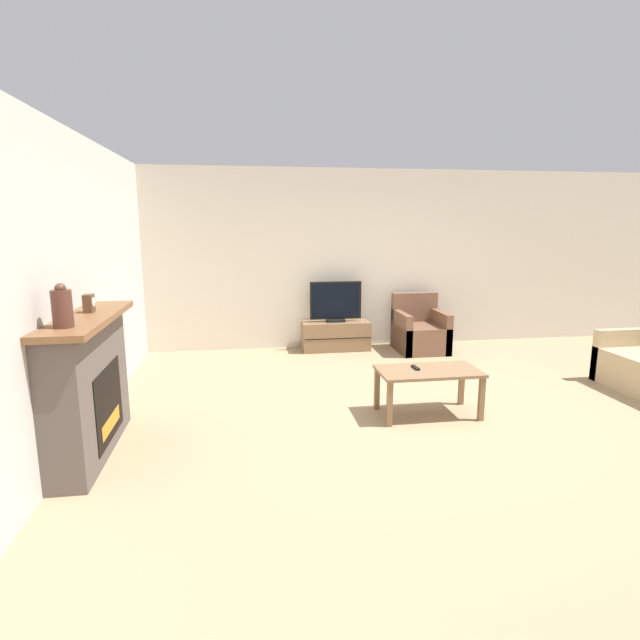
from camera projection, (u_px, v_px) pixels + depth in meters
ground_plane at (434, 410)px, 5.15m from camera, size 24.00×24.00×0.00m
wall_back at (368, 259)px, 7.70m from camera, size 12.00×0.06×2.70m
wall_left at (75, 286)px, 4.39m from camera, size 0.06×12.00×2.70m
fireplace at (88, 385)px, 4.09m from camera, size 0.42×1.53×1.17m
mantel_vase_left at (62, 307)px, 3.51m from camera, size 0.14×0.14×0.32m
mantel_clock at (89, 303)px, 4.11m from camera, size 0.08×0.11×0.15m
tv_stand at (336, 336)px, 7.56m from camera, size 1.02×0.42×0.44m
tv at (336, 303)px, 7.47m from camera, size 0.78×0.18×0.61m
armchair at (420, 332)px, 7.51m from camera, size 0.70×0.76×0.85m
coffee_table at (428, 376)px, 4.95m from camera, size 1.00×0.53×0.47m
remote at (415, 368)px, 4.97m from camera, size 0.05×0.15×0.02m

